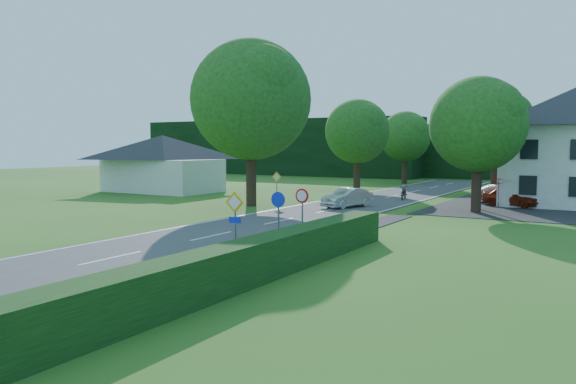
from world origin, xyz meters
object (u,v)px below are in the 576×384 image
Objects in this scene: motorcycle at (404,192)px; parked_car_silver_a at (503,194)px; streetlight at (477,142)px; parked_car_red at (512,197)px; parasol at (499,192)px; moving_car at (347,198)px.

parked_car_silver_a is (7.05, 1.52, 0.10)m from motorcycle.
parked_car_red is at bearing 56.19° from streetlight.
parasol is (1.10, 1.83, -3.40)m from streetlight.
parked_car_silver_a is 3.42m from parasol.
motorcycle is 0.53× the size of parked_car_silver_a.
streetlight is 4.01m from parasol.
streetlight is at bearing -41.51° from motorcycle.
parked_car_red reaches higher than parked_car_silver_a.
moving_car reaches higher than parked_car_silver_a.
parasol is at bearing 58.97° from streetlight.
parked_car_red is at bearing 50.96° from parasol.
streetlight is 2.01× the size of parked_car_silver_a.
moving_car is 1.74× the size of parasol.
motorcycle is at bearing 149.42° from streetlight.
motorcycle is 7.21m from parked_car_silver_a.
parked_car_red is at bearing -174.15° from parked_car_silver_a.
moving_car is 1.03× the size of parked_car_red.
moving_car is 1.00× the size of parked_car_silver_a.
moving_car is at bearing -154.98° from streetlight.
parked_car_silver_a reaches higher than motorcycle.
parked_car_red reaches higher than motorcycle.
moving_car is at bearing -112.51° from motorcycle.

